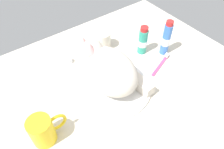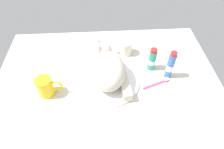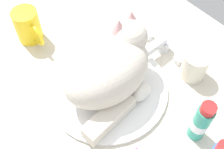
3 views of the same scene
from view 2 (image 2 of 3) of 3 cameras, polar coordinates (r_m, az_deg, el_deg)
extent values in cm
cube|color=beige|center=(96.07, -1.30, -2.66)|extent=(110.00, 82.50, 3.00)
cylinder|color=white|center=(94.47, -1.32, -1.86)|extent=(30.92, 30.92, 1.15)
cylinder|color=silver|center=(108.05, -1.84, 6.89)|extent=(3.60, 3.60, 3.44)
cube|color=silver|center=(103.58, -1.80, 6.72)|extent=(2.00, 7.12, 2.00)
cylinder|color=silver|center=(108.66, -4.94, 6.41)|extent=(2.80, 2.80, 1.80)
cylinder|color=silver|center=(108.83, 1.27, 6.69)|extent=(2.80, 2.80, 1.80)
ellipsoid|color=beige|center=(88.73, -1.40, 1.32)|extent=(17.81, 23.82, 14.19)
sphere|color=beige|center=(92.12, -2.77, 6.79)|extent=(9.39, 9.39, 8.90)
ellipsoid|color=white|center=(92.24, -2.63, 5.07)|extent=(5.22, 6.05, 4.89)
cone|color=#DB9E9E|center=(88.09, -3.77, 7.70)|extent=(4.23, 4.23, 4.00)
cone|color=#DB9E9E|center=(91.17, -3.96, 9.32)|extent=(4.23, 4.23, 4.00)
cube|color=beige|center=(89.22, 3.84, -3.42)|extent=(5.45, 14.39, 4.09)
ellipsoid|color=white|center=(96.04, 3.07, 1.31)|extent=(3.91, 5.80, 3.68)
cylinder|color=yellow|center=(91.68, -19.05, -3.42)|extent=(7.12, 7.12, 9.72)
torus|color=yellow|center=(90.41, -16.16, -3.32)|extent=(6.44, 1.00, 6.44)
cylinder|color=silver|center=(107.06, 4.09, 7.81)|extent=(6.64, 6.64, 7.69)
cylinder|color=teal|center=(99.05, 11.64, 4.04)|extent=(3.77, 3.77, 11.02)
cylinder|color=white|center=(99.43, 11.60, 3.81)|extent=(3.85, 3.85, 2.75)
cylinder|color=red|center=(94.80, 12.23, 6.82)|extent=(3.21, 3.21, 1.80)
cylinder|color=#3870C6|center=(96.13, 16.69, 2.32)|extent=(3.42, 3.42, 13.99)
cylinder|color=white|center=(96.61, 16.60, 2.03)|extent=(3.49, 3.49, 3.50)
cylinder|color=red|center=(90.90, 17.76, 5.78)|extent=(2.91, 2.91, 1.80)
cube|color=#D83F72|center=(95.76, 12.78, -2.74)|extent=(13.73, 5.96, 0.80)
cube|color=white|center=(98.00, 15.78, -1.32)|extent=(2.56, 2.10, 0.80)
camera|label=1|loc=(0.36, -54.78, 8.19)|focal=34.10mm
camera|label=3|loc=(0.49, 43.83, 26.14)|focal=46.94mm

